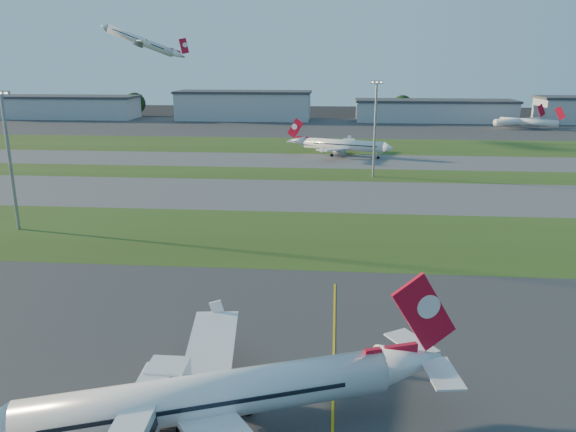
# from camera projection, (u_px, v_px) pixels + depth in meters

# --- Properties ---
(ground) EXTENTS (700.00, 700.00, 0.00)m
(ground) POSITION_uv_depth(u_px,v_px,m) (279.00, 407.00, 52.08)
(ground) COLOR black
(ground) RESTS_ON ground
(apron_near) EXTENTS (300.00, 70.00, 0.01)m
(apron_near) POSITION_uv_depth(u_px,v_px,m) (279.00, 407.00, 52.07)
(apron_near) COLOR #333335
(apron_near) RESTS_ON ground
(grass_strip_a) EXTENTS (300.00, 34.00, 0.01)m
(grass_strip_a) POSITION_uv_depth(u_px,v_px,m) (308.00, 237.00, 101.97)
(grass_strip_a) COLOR #2E4316
(grass_strip_a) RESTS_ON ground
(taxiway_a) EXTENTS (300.00, 32.00, 0.01)m
(taxiway_a) POSITION_uv_depth(u_px,v_px,m) (315.00, 195.00, 133.63)
(taxiway_a) COLOR #515154
(taxiway_a) RESTS_ON ground
(grass_strip_b) EXTENTS (300.00, 18.00, 0.01)m
(grass_strip_b) POSITION_uv_depth(u_px,v_px,m) (319.00, 174.00, 157.62)
(grass_strip_b) COLOR #2E4316
(grass_strip_b) RESTS_ON ground
(taxiway_b) EXTENTS (300.00, 26.00, 0.01)m
(taxiway_b) POSITION_uv_depth(u_px,v_px,m) (321.00, 161.00, 178.73)
(taxiway_b) COLOR #515154
(taxiway_b) RESTS_ON ground
(grass_strip_c) EXTENTS (300.00, 40.00, 0.01)m
(grass_strip_c) POSITION_uv_depth(u_px,v_px,m) (324.00, 146.00, 210.40)
(grass_strip_c) COLOR #2E4316
(grass_strip_c) RESTS_ON ground
(apron_far) EXTENTS (400.00, 80.00, 0.01)m
(apron_far) POSITION_uv_depth(u_px,v_px,m) (327.00, 127.00, 267.97)
(apron_far) COLOR #333335
(apron_far) RESTS_ON ground
(yellow_line) EXTENTS (0.25, 60.00, 0.02)m
(yellow_line) POSITION_uv_depth(u_px,v_px,m) (333.00, 410.00, 51.66)
(yellow_line) COLOR gold
(yellow_line) RESTS_ON ground
(airliner_parked) EXTENTS (36.03, 30.49, 11.76)m
(airliner_parked) POSITION_uv_depth(u_px,v_px,m) (215.00, 397.00, 46.56)
(airliner_parked) COLOR white
(airliner_parked) RESTS_ON ground
(airliner_taxiing) EXTENTS (32.88, 27.77, 10.66)m
(airliner_taxiing) POSITION_uv_depth(u_px,v_px,m) (343.00, 145.00, 186.04)
(airliner_taxiing) COLOR white
(airliner_taxiing) RESTS_ON ground
(airliner_departing) EXTENTS (33.71, 28.38, 10.83)m
(airliner_departing) POSITION_uv_depth(u_px,v_px,m) (141.00, 41.00, 240.43)
(airliner_departing) COLOR white
(mini_jet_near) EXTENTS (26.70, 13.79, 9.48)m
(mini_jet_near) POSITION_uv_depth(u_px,v_px,m) (518.00, 121.00, 262.11)
(mini_jet_near) COLOR white
(mini_jet_near) RESTS_ON ground
(mini_jet_far) EXTENTS (24.81, 17.22, 9.48)m
(mini_jet_far) POSITION_uv_depth(u_px,v_px,m) (529.00, 122.00, 259.75)
(mini_jet_far) COLOR white
(mini_jet_far) RESTS_ON ground
(light_mast_west) EXTENTS (3.20, 0.70, 25.80)m
(light_mast_west) POSITION_uv_depth(u_px,v_px,m) (9.00, 152.00, 102.56)
(light_mast_west) COLOR gray
(light_mast_west) RESTS_ON ground
(light_mast_centre) EXTENTS (3.20, 0.70, 25.80)m
(light_mast_centre) POSITION_uv_depth(u_px,v_px,m) (375.00, 123.00, 150.47)
(light_mast_centre) COLOR gray
(light_mast_centre) RESTS_ON ground
(hangar_far_west) EXTENTS (91.80, 23.00, 12.20)m
(hangar_far_west) POSITION_uv_depth(u_px,v_px,m) (54.00, 107.00, 307.59)
(hangar_far_west) COLOR #94979B
(hangar_far_west) RESTS_ON ground
(hangar_west) EXTENTS (71.40, 23.00, 15.20)m
(hangar_west) POSITION_uv_depth(u_px,v_px,m) (244.00, 105.00, 298.45)
(hangar_west) COLOR #94979B
(hangar_west) RESTS_ON ground
(hangar_east) EXTENTS (81.60, 23.00, 11.20)m
(hangar_east) POSITION_uv_depth(u_px,v_px,m) (434.00, 111.00, 290.67)
(hangar_east) COLOR #94979B
(hangar_east) RESTS_ON ground
(tree_west) EXTENTS (12.10, 12.10, 13.20)m
(tree_west) POSITION_uv_depth(u_px,v_px,m) (135.00, 103.00, 318.38)
(tree_west) COLOR black
(tree_west) RESTS_ON ground
(tree_mid_west) EXTENTS (9.90, 9.90, 10.80)m
(tree_mid_west) POSITION_uv_depth(u_px,v_px,m) (292.00, 107.00, 307.41)
(tree_mid_west) COLOR black
(tree_mid_west) RESTS_ON ground
(tree_mid_east) EXTENTS (11.55, 11.55, 12.60)m
(tree_mid_east) POSITION_uv_depth(u_px,v_px,m) (402.00, 106.00, 305.03)
(tree_mid_east) COLOR black
(tree_mid_east) RESTS_ON ground
(tree_east) EXTENTS (10.45, 10.45, 11.40)m
(tree_east) POSITION_uv_depth(u_px,v_px,m) (546.00, 108.00, 297.05)
(tree_east) COLOR black
(tree_east) RESTS_ON ground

